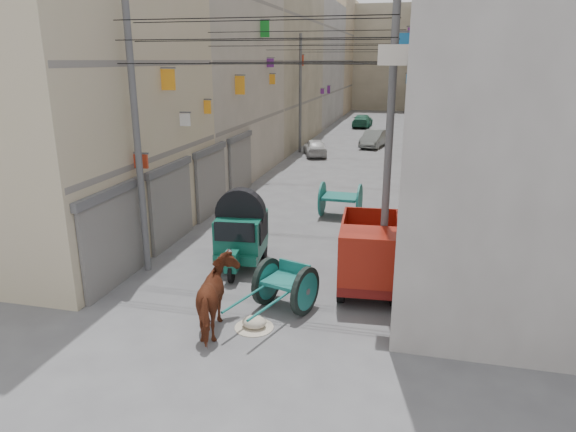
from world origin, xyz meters
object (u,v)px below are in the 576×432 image
(distant_car_white, at_px, (315,147))
(horse, at_px, (218,297))
(distant_car_green, at_px, (362,121))
(mini_truck, at_px, (369,259))
(feed_sack, at_px, (254,322))
(second_cart, at_px, (341,199))
(auto_rickshaw, at_px, (241,231))
(tonga_cart, at_px, (285,285))
(distant_car_grey, at_px, (374,139))

(distant_car_white, bearing_deg, horse, 77.94)
(distant_car_green, bearing_deg, horse, 92.25)
(mini_truck, xyz_separation_m, feed_sack, (-2.51, -2.77, -0.83))
(second_cart, bearing_deg, auto_rickshaw, -108.86)
(mini_truck, distance_m, feed_sack, 3.83)
(mini_truck, relative_size, horse, 1.82)
(horse, distance_m, distant_car_green, 40.50)
(auto_rickshaw, relative_size, tonga_cart, 0.92)
(tonga_cart, bearing_deg, distant_car_grey, 108.11)
(horse, height_order, distant_car_green, horse)
(distant_car_grey, bearing_deg, tonga_cart, -81.16)
(distant_car_grey, bearing_deg, distant_car_green, 108.79)
(auto_rickshaw, xyz_separation_m, distant_car_green, (0.09, 36.41, -0.52))
(auto_rickshaw, bearing_deg, second_cart, 62.94)
(tonga_cart, relative_size, horse, 1.46)
(horse, distance_m, distant_car_white, 23.98)
(distant_car_white, bearing_deg, mini_truck, 87.47)
(mini_truck, relative_size, feed_sack, 6.28)
(distant_car_white, bearing_deg, second_cart, 87.71)
(horse, height_order, distant_car_white, horse)
(distant_car_white, height_order, distant_car_grey, distant_car_grey)
(tonga_cart, relative_size, second_cart, 1.77)
(distant_car_grey, bearing_deg, second_cart, -80.55)
(mini_truck, bearing_deg, distant_car_green, 91.76)
(feed_sack, bearing_deg, distant_car_white, 97.28)
(tonga_cart, distance_m, distant_car_grey, 27.09)
(tonga_cart, bearing_deg, auto_rickshaw, 147.09)
(auto_rickshaw, xyz_separation_m, mini_truck, (4.10, -1.01, -0.14))
(mini_truck, bearing_deg, distant_car_white, 100.51)
(horse, bearing_deg, second_cart, -113.38)
(tonga_cart, distance_m, feed_sack, 1.39)
(feed_sack, distance_m, distant_car_grey, 28.29)
(feed_sack, height_order, horse, horse)
(auto_rickshaw, height_order, horse, auto_rickshaw)
(feed_sack, relative_size, distant_car_white, 0.17)
(mini_truck, height_order, horse, mini_truck)
(second_cart, height_order, distant_car_white, second_cart)
(second_cart, bearing_deg, distant_car_grey, 92.69)
(horse, bearing_deg, tonga_cart, -145.63)
(second_cart, height_order, distant_car_grey, second_cart)
(tonga_cart, height_order, mini_truck, mini_truck)
(auto_rickshaw, xyz_separation_m, second_cart, (2.30, 5.98, -0.35))
(mini_truck, bearing_deg, horse, -141.39)
(horse, bearing_deg, auto_rickshaw, -93.77)
(mini_truck, xyz_separation_m, distant_car_white, (-5.52, 20.81, -0.40))
(tonga_cart, xyz_separation_m, distant_car_grey, (0.07, 27.09, -0.03))
(distant_car_white, bearing_deg, distant_car_grey, -144.63)
(auto_rickshaw, distance_m, feed_sack, 4.21)
(feed_sack, distance_m, distant_car_white, 23.77)
(mini_truck, bearing_deg, second_cart, 100.03)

